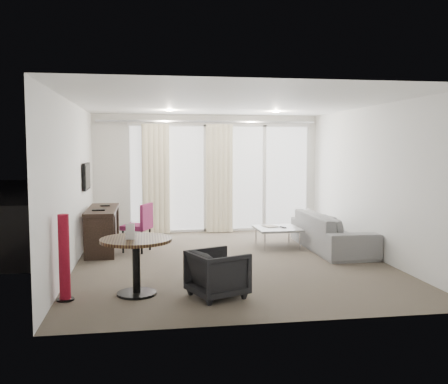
{
  "coord_description": "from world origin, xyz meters",
  "views": [
    {
      "loc": [
        -1.36,
        -8.07,
        1.89
      ],
      "look_at": [
        0.0,
        0.6,
        1.1
      ],
      "focal_mm": 40.0,
      "sensor_mm": 36.0,
      "label": 1
    }
  ],
  "objects": [
    {
      "name": "desk_chair",
      "position": [
        -1.54,
        0.99,
        0.44
      ],
      "size": [
        0.62,
        0.61,
        0.88
      ],
      "primitive_type": null,
      "rotation": [
        0.0,
        0.0,
        -0.42
      ],
      "color": "#8B2455",
      "rests_on": "floor"
    },
    {
      "name": "rattan_table",
      "position": [
        1.07,
        3.93,
        0.25
      ],
      "size": [
        0.63,
        0.63,
        0.5
      ],
      "primitive_type": null,
      "rotation": [
        0.0,
        0.0,
        -0.29
      ],
      "color": "brown",
      "rests_on": "terrace_slab"
    },
    {
      "name": "terrace_slab",
      "position": [
        0.3,
        4.5,
        -0.06
      ],
      "size": [
        5.6,
        3.0,
        0.12
      ],
      "primitive_type": "cube",
      "color": "#4D4D50",
      "rests_on": "ground"
    },
    {
      "name": "curtain_track",
      "position": [
        0.0,
        2.82,
        2.45
      ],
      "size": [
        4.8,
        0.04,
        0.04
      ],
      "primitive_type": null,
      "color": "#B2B2B7",
      "rests_on": "ceiling"
    },
    {
      "name": "wall_right",
      "position": [
        2.5,
        0.0,
        1.3
      ],
      "size": [
        0.0,
        6.0,
        2.6
      ],
      "primitive_type": "cube",
      "color": "silver",
      "rests_on": "ground"
    },
    {
      "name": "downlight_b",
      "position": [
        1.2,
        1.6,
        2.59
      ],
      "size": [
        0.12,
        0.12,
        0.02
      ],
      "primitive_type": "cylinder",
      "color": "#FFE0B2",
      "rests_on": "ceiling"
    },
    {
      "name": "round_table",
      "position": [
        -1.5,
        -1.7,
        0.37
      ],
      "size": [
        1.1,
        1.1,
        0.73
      ],
      "primitive_type": null,
      "rotation": [
        0.0,
        0.0,
        0.24
      ],
      "color": "#342111",
      "rests_on": "floor"
    },
    {
      "name": "wall_left",
      "position": [
        -2.5,
        0.0,
        1.3
      ],
      "size": [
        0.0,
        6.0,
        2.6
      ],
      "primitive_type": "cube",
      "color": "silver",
      "rests_on": "ground"
    },
    {
      "name": "red_lamp",
      "position": [
        -2.37,
        -1.81,
        0.54
      ],
      "size": [
        0.22,
        0.22,
        1.07
      ],
      "primitive_type": "cylinder",
      "rotation": [
        0.0,
        0.0,
        0.03
      ],
      "color": "maroon",
      "rests_on": "floor"
    },
    {
      "name": "wall_front",
      "position": [
        0.0,
        -3.0,
        1.3
      ],
      "size": [
        5.0,
        0.0,
        2.6
      ],
      "primitive_type": "cube",
      "color": "silver",
      "rests_on": "ground"
    },
    {
      "name": "sofa",
      "position": [
        2.03,
        0.63,
        0.34
      ],
      "size": [
        0.9,
        2.3,
        0.67
      ],
      "primitive_type": "imported",
      "rotation": [
        0.0,
        0.0,
        1.57
      ],
      "color": "gray",
      "rests_on": "floor"
    },
    {
      "name": "window_frame",
      "position": [
        0.3,
        2.97,
        1.2
      ],
      "size": [
        4.1,
        0.06,
        2.44
      ],
      "primitive_type": null,
      "color": "white",
      "rests_on": "ground"
    },
    {
      "name": "tv",
      "position": [
        -2.46,
        1.45,
        1.35
      ],
      "size": [
        0.05,
        0.8,
        0.5
      ],
      "primitive_type": null,
      "color": "black",
      "rests_on": "wall_left"
    },
    {
      "name": "desk",
      "position": [
        -2.16,
        1.16,
        0.39
      ],
      "size": [
        0.52,
        1.67,
        0.78
      ],
      "primitive_type": null,
      "color": "black",
      "rests_on": "floor"
    },
    {
      "name": "curtain_right",
      "position": [
        0.25,
        2.82,
        1.2
      ],
      "size": [
        0.6,
        0.2,
        2.38
      ],
      "primitive_type": null,
      "color": "#F3E6BF",
      "rests_on": "ground"
    },
    {
      "name": "coffee_table",
      "position": [
        1.1,
        1.04,
        0.18
      ],
      "size": [
        0.83,
        0.83,
        0.37
      ],
      "primitive_type": null,
      "rotation": [
        0.0,
        0.0,
        0.02
      ],
      "color": "gray",
      "rests_on": "floor"
    },
    {
      "name": "tub_armchair",
      "position": [
        -0.48,
        -1.96,
        0.3
      ],
      "size": [
        0.85,
        0.84,
        0.6
      ],
      "primitive_type": "imported",
      "rotation": [
        0.0,
        0.0,
        1.95
      ],
      "color": "black",
      "rests_on": "floor"
    },
    {
      "name": "window_panel",
      "position": [
        0.3,
        2.98,
        1.2
      ],
      "size": [
        4.0,
        0.02,
        2.38
      ],
      "primitive_type": null,
      "color": "white",
      "rests_on": "ground"
    },
    {
      "name": "ceiling",
      "position": [
        0.0,
        0.0,
        2.6
      ],
      "size": [
        5.0,
        6.0,
        0.0
      ],
      "primitive_type": "cube",
      "color": "white",
      "rests_on": "ground"
    },
    {
      "name": "balustrade",
      "position": [
        0.3,
        5.95,
        0.5
      ],
      "size": [
        5.5,
        0.06,
        1.05
      ],
      "primitive_type": null,
      "color": "#B2B2B7",
      "rests_on": "terrace_slab"
    },
    {
      "name": "remote",
      "position": [
        1.2,
        1.01,
        0.36
      ],
      "size": [
        0.11,
        0.19,
        0.02
      ],
      "primitive_type": null,
      "rotation": [
        0.0,
        0.0,
        0.33
      ],
      "color": "black",
      "rests_on": "coffee_table"
    },
    {
      "name": "menu_card",
      "position": [
        -1.57,
        -1.78,
        0.72
      ],
      "size": [
        0.11,
        0.05,
        0.21
      ],
      "primitive_type": null,
      "rotation": [
        0.0,
        0.0,
        -0.33
      ],
      "color": "white",
      "rests_on": "round_table"
    },
    {
      "name": "magazine",
      "position": [
        0.99,
        1.18,
        0.36
      ],
      "size": [
        0.31,
        0.35,
        0.02
      ],
      "primitive_type": null,
      "rotation": [
        0.0,
        0.0,
        0.32
      ],
      "color": "gray",
      "rests_on": "coffee_table"
    },
    {
      "name": "curtain_left",
      "position": [
        -1.15,
        2.82,
        1.2
      ],
      "size": [
        0.6,
        0.2,
        2.38
      ],
      "primitive_type": null,
      "color": "#F3E6BF",
      "rests_on": "ground"
    },
    {
      "name": "rattan_chair_a",
      "position": [
        0.8,
        4.06,
        0.43
      ],
      "size": [
        0.72,
        0.72,
        0.85
      ],
      "primitive_type": null,
      "rotation": [
        0.0,
        0.0,
        0.27
      ],
      "color": "brown",
      "rests_on": "terrace_slab"
    },
    {
      "name": "downlight_a",
      "position": [
        -0.9,
        1.6,
        2.59
      ],
      "size": [
        0.12,
        0.12,
        0.02
      ],
      "primitive_type": "cylinder",
      "color": "#FFE0B2",
      "rests_on": "ceiling"
    },
    {
      "name": "rattan_chair_b",
      "position": [
        1.85,
        4.58,
        0.45
      ],
      "size": [
        0.81,
        0.81,
        0.91
      ],
      "primitive_type": null,
      "rotation": [
        0.0,
        0.0,
        0.4
      ],
      "color": "brown",
      "rests_on": "terrace_slab"
    },
    {
      "name": "floor",
      "position": [
        0.0,
        0.0,
        0.0
      ],
      "size": [
        5.0,
        6.0,
        0.0
      ],
      "primitive_type": "cube",
      "color": "brown",
      "rests_on": "ground"
    }
  ]
}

